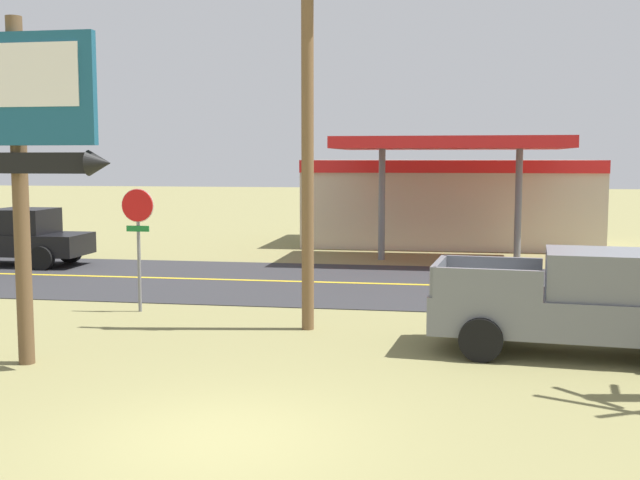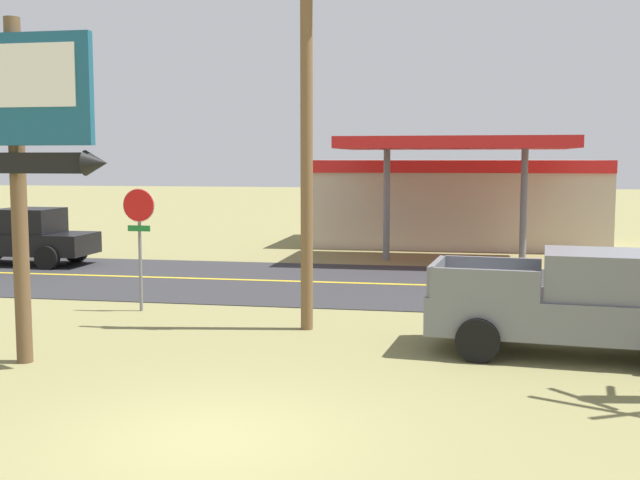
# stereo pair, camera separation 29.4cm
# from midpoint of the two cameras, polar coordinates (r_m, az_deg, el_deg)

# --- Properties ---
(ground_plane) EXTENTS (180.00, 180.00, 0.00)m
(ground_plane) POSITION_cam_midpoint_polar(r_m,az_deg,el_deg) (10.65, -7.25, -14.15)
(ground_plane) COLOR olive
(road_asphalt) EXTENTS (140.00, 8.00, 0.02)m
(road_asphalt) POSITION_cam_midpoint_polar(r_m,az_deg,el_deg) (23.02, 2.63, -3.17)
(road_asphalt) COLOR #2B2B2D
(road_asphalt) RESTS_ON ground
(road_centre_line) EXTENTS (126.00, 0.20, 0.01)m
(road_centre_line) POSITION_cam_midpoint_polar(r_m,az_deg,el_deg) (23.01, 2.63, -3.14)
(road_centre_line) COLOR gold
(road_centre_line) RESTS_ON road_asphalt
(motel_sign) EXTENTS (3.31, 0.54, 6.08)m
(motel_sign) POSITION_cam_midpoint_polar(r_m,az_deg,el_deg) (14.58, -20.77, 7.68)
(motel_sign) COLOR brown
(motel_sign) RESTS_ON ground
(stop_sign) EXTENTS (0.80, 0.08, 2.95)m
(stop_sign) POSITION_cam_midpoint_polar(r_m,az_deg,el_deg) (19.09, -12.61, 0.91)
(stop_sign) COLOR slate
(stop_sign) RESTS_ON ground
(utility_pole) EXTENTS (1.76, 0.26, 8.93)m
(utility_pole) POSITION_cam_midpoint_polar(r_m,az_deg,el_deg) (16.58, -0.47, 9.72)
(utility_pole) COLOR brown
(utility_pole) RESTS_ON ground
(gas_station) EXTENTS (12.00, 11.50, 4.40)m
(gas_station) POSITION_cam_midpoint_polar(r_m,az_deg,el_deg) (33.84, 10.11, 2.95)
(gas_station) COLOR beige
(gas_station) RESTS_ON ground
(pickup_grey_parked_on_lawn) EXTENTS (5.37, 2.63, 1.96)m
(pickup_grey_parked_on_lawn) POSITION_cam_midpoint_polar(r_m,az_deg,el_deg) (15.33, 18.60, -4.47)
(pickup_grey_parked_on_lawn) COLOR slate
(pickup_grey_parked_on_lawn) RESTS_ON ground
(pickup_black_on_road) EXTENTS (5.20, 2.24, 1.96)m
(pickup_black_on_road) POSITION_cam_midpoint_polar(r_m,az_deg,el_deg) (28.81, -20.74, 0.20)
(pickup_black_on_road) COLOR black
(pickup_black_on_road) RESTS_ON ground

